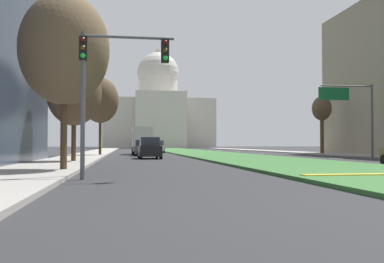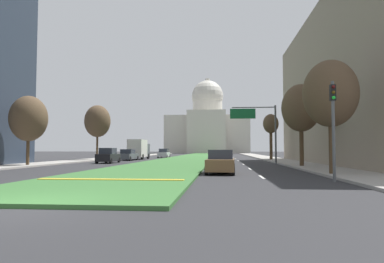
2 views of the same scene
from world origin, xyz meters
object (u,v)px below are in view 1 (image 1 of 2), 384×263
capitol_building (158,113)px  street_tree_left_near (64,50)px  traffic_light_near_left (108,72)px  sedan_distant (143,148)px  street_tree_left_mid (74,92)px  street_tree_right_far (322,110)px  overhead_guide_sign (353,105)px  sedan_far_horizon (157,147)px  street_tree_left_far (100,100)px  sedan_midblock (149,149)px  box_truck_delivery (142,140)px

capitol_building → street_tree_left_near: bearing=-96.1°
traffic_light_near_left → sedan_distant: size_ratio=1.13×
street_tree_left_mid → street_tree_right_far: size_ratio=1.01×
overhead_guide_sign → sedan_distant: 21.13m
street_tree_right_far → sedan_far_horizon: street_tree_right_far is taller
overhead_guide_sign → street_tree_left_far: 24.47m
sedan_distant → sedan_midblock: bearing=-89.1°
sedan_midblock → sedan_distant: bearing=90.9°
street_tree_left_far → sedan_midblock: (4.60, -8.57, -4.89)m
capitol_building → sedan_distant: (-8.02, -89.76, -9.99)m
traffic_light_near_left → sedan_distant: (2.46, 30.74, -3.02)m
street_tree_left_near → street_tree_left_far: 26.09m
street_tree_left_mid → box_truck_delivery: 24.01m
street_tree_left_near → street_tree_right_far: 38.28m
overhead_guide_sign → box_truck_delivery: size_ratio=1.02×
overhead_guide_sign → street_tree_right_far: street_tree_right_far is taller
traffic_light_near_left → overhead_guide_sign: overhead_guide_sign is taller
traffic_light_near_left → street_tree_left_far: size_ratio=0.64×
street_tree_left_near → sedan_far_horizon: bearing=80.5°
street_tree_left_near → box_truck_delivery: bearing=82.1°
street_tree_left_near → capitol_building: bearing=83.9°
traffic_light_near_left → sedan_midblock: bearing=83.1°
street_tree_left_far → street_tree_right_far: 25.47m
sedan_far_horizon → box_truck_delivery: (-2.53, -9.64, 0.87)m
capitol_building → box_truck_delivery: capitol_building is taller
sedan_distant → sedan_far_horizon: bearing=80.7°
capitol_building → street_tree_left_near: (-12.52, -116.43, -5.38)m
sedan_distant → box_truck_delivery: box_truck_delivery is taller
street_tree_right_far → box_truck_delivery: bearing=168.7°
capitol_building → box_truck_delivery: bearing=-95.4°
box_truck_delivery → street_tree_left_mid: bearing=-102.7°
sedan_far_horizon → capitol_building: bearing=85.8°
capitol_building → overhead_guide_sign: capitol_building is taller
capitol_building → street_tree_right_far: bearing=-81.7°
overhead_guide_sign → street_tree_left_mid: (-22.92, -6.25, 0.03)m
sedan_far_horizon → traffic_light_near_left: bearing=-96.2°
street_tree_left_near → street_tree_right_far: size_ratio=1.15×
street_tree_right_far → overhead_guide_sign: bearing=-103.8°
overhead_guide_sign → sedan_midblock: size_ratio=1.49×
traffic_light_near_left → sedan_far_horizon: 46.90m
sedan_midblock → box_truck_delivery: (-0.08, 15.31, 0.84)m
sedan_midblock → sedan_far_horizon: sedan_midblock is taller
traffic_light_near_left → sedan_far_horizon: (5.05, 46.54, -2.98)m
traffic_light_near_left → overhead_guide_sign: 28.36m
traffic_light_near_left → sedan_distant: 30.98m
street_tree_left_mid → sedan_midblock: size_ratio=1.58×
sedan_distant → box_truck_delivery: 6.22m
street_tree_left_near → sedan_midblock: street_tree_left_near is taller
street_tree_right_far → sedan_far_horizon: size_ratio=1.61×
capitol_building → street_tree_left_far: capitol_building is taller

